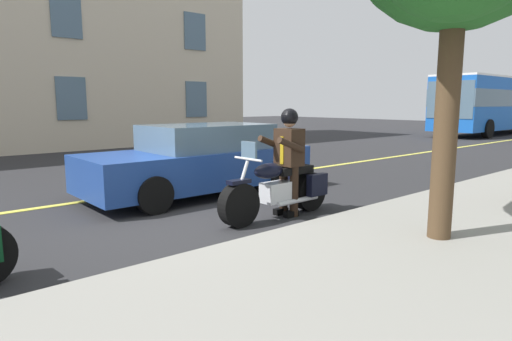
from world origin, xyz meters
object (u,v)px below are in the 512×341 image
motorcycle_main (280,190)px  rider_main (288,152)px  car_silver (201,160)px  bus_near (493,102)px

motorcycle_main → rider_main: bearing=-178.5°
motorcycle_main → car_silver: size_ratio=0.48×
motorcycle_main → rider_main: (-0.19, -0.00, 0.58)m
bus_near → motorcycle_main: bearing=13.8°
motorcycle_main → car_silver: car_silver is taller
bus_near → car_silver: (22.77, 3.24, -1.18)m
motorcycle_main → bus_near: (-22.84, -5.59, 1.42)m
bus_near → rider_main: bearing=13.9°
rider_main → car_silver: size_ratio=0.38×
rider_main → car_silver: rider_main is taller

